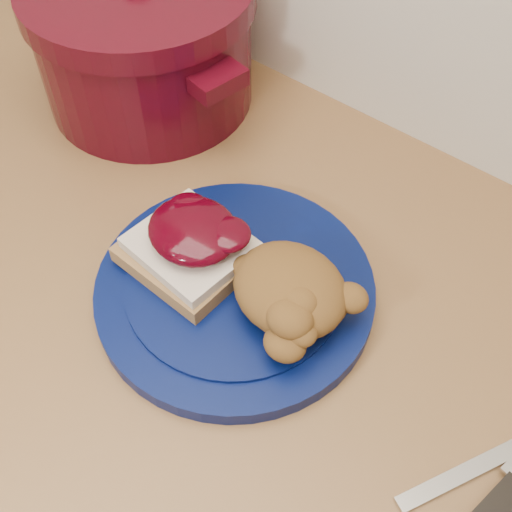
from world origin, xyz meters
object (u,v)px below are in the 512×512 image
Objects in this scene: chef_knife at (505,499)px; butter_knife at (491,460)px; plate at (235,290)px; dutch_oven at (145,42)px; pepper_grinder at (156,23)px.

chef_knife reaches higher than butter_knife.
plate is 0.84× the size of dutch_oven.
butter_knife is 0.55× the size of dutch_oven.
dutch_oven is at bearing -54.47° from pepper_grinder.
chef_knife is at bearing -22.16° from pepper_grinder.
butter_knife is at bearing 0.89° from plate.
plate is 0.40m from pepper_grinder.
plate is at bearing 96.75° from chef_knife.
dutch_oven is 2.84× the size of pepper_grinder.
dutch_oven is at bearing 82.29° from chef_knife.
chef_knife is 1.76× the size of butter_knife.
chef_knife is (0.29, -0.02, 0.00)m from plate.
dutch_oven is (-0.28, 0.17, 0.07)m from plate.
chef_knife is 2.76× the size of pepper_grinder.
butter_knife is (-0.02, 0.02, -0.01)m from chef_knife.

